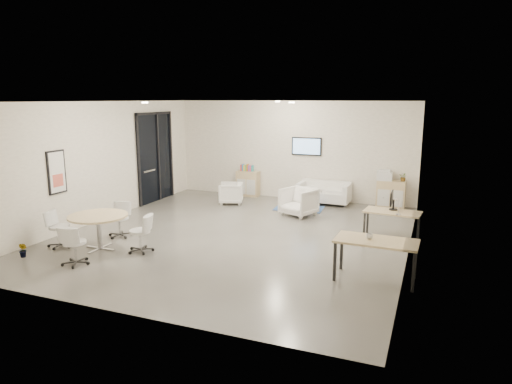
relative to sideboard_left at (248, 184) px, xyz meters
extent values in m
cube|color=#4F4E48|center=(1.47, -4.28, -0.82)|extent=(8.00, 9.00, 0.80)
cube|color=white|center=(1.47, -4.28, 3.18)|extent=(8.00, 9.00, 0.80)
cube|color=beige|center=(1.47, 0.62, 1.18)|extent=(8.00, 0.80, 3.20)
cube|color=beige|center=(1.47, -9.18, 1.18)|extent=(8.00, 0.80, 3.20)
cube|color=beige|center=(-2.93, -4.28, 1.18)|extent=(0.80, 9.00, 3.20)
cube|color=beige|center=(5.87, -4.28, 1.18)|extent=(0.80, 9.00, 3.20)
cube|color=black|center=(-2.49, -1.78, 1.00)|extent=(0.02, 1.90, 2.85)
cube|color=black|center=(-2.47, -1.78, 2.39)|extent=(0.06, 1.90, 0.08)
cube|color=black|center=(-2.47, -2.69, 1.00)|extent=(0.06, 0.08, 2.85)
cube|color=black|center=(-2.47, -0.87, 1.00)|extent=(0.06, 0.08, 2.85)
cube|color=black|center=(-2.47, -1.63, 1.00)|extent=(0.06, 0.07, 2.85)
cube|color=#B2B2B7|center=(-2.43, -2.23, 0.63)|extent=(0.04, 0.60, 0.05)
cube|color=black|center=(-2.50, -5.88, 1.13)|extent=(0.04, 0.54, 1.04)
cube|color=white|center=(-2.48, -5.88, 1.13)|extent=(0.01, 0.46, 0.96)
cube|color=#CF5848|center=(-2.48, -5.88, 0.93)|extent=(0.01, 0.32, 0.30)
cube|color=black|center=(1.97, 0.19, 1.33)|extent=(0.98, 0.05, 0.58)
cube|color=#93C3FF|center=(1.97, 0.16, 1.33)|extent=(0.90, 0.01, 0.50)
cylinder|color=#FFEAC6|center=(-0.33, -5.28, 2.76)|extent=(0.14, 0.14, 0.03)
cylinder|color=#FFEAC6|center=(2.67, -3.78, 2.76)|extent=(0.14, 0.14, 0.03)
cylinder|color=#FFEAC6|center=(1.47, -1.28, 2.76)|extent=(0.14, 0.14, 0.03)
cube|color=tan|center=(0.00, 0.00, 0.00)|extent=(0.76, 0.38, 0.85)
cube|color=silver|center=(-0.17, -0.19, -0.08)|extent=(0.32, 0.02, 0.51)
cube|color=silver|center=(0.17, -0.19, -0.08)|extent=(0.32, 0.02, 0.51)
cube|color=tan|center=(4.70, 0.00, 0.00)|extent=(0.84, 0.39, 0.84)
cube|color=silver|center=(4.51, -0.21, -0.09)|extent=(0.35, 0.02, 0.50)
cube|color=silver|center=(4.89, -0.21, -0.09)|extent=(0.35, 0.02, 0.50)
cube|color=red|center=(-0.24, 0.00, 0.54)|extent=(0.04, 0.14, 0.22)
cube|color=#337FCC|center=(-0.18, 0.00, 0.54)|extent=(0.04, 0.14, 0.22)
cube|color=gold|center=(-0.12, 0.00, 0.54)|extent=(0.04, 0.14, 0.22)
cube|color=#4CB24C|center=(-0.07, 0.00, 0.54)|extent=(0.04, 0.14, 0.22)
cube|color=#CC6619|center=(-0.01, 0.00, 0.54)|extent=(0.04, 0.14, 0.22)
cube|color=purple|center=(0.05, 0.00, 0.54)|extent=(0.04, 0.14, 0.22)
cube|color=#E54C7F|center=(0.10, 0.00, 0.54)|extent=(0.04, 0.14, 0.22)
cube|color=teal|center=(0.16, 0.00, 0.54)|extent=(0.04, 0.14, 0.22)
cube|color=white|center=(4.49, 0.00, 0.55)|extent=(0.47, 0.40, 0.26)
cube|color=white|center=(4.49, 0.00, 0.71)|extent=(0.36, 0.30, 0.06)
cube|color=silver|center=(2.69, -0.23, -0.17)|extent=(1.63, 0.85, 0.30)
cube|color=silver|center=(2.69, 0.08, 0.13)|extent=(1.61, 0.23, 0.30)
cube|color=silver|center=(1.96, -0.23, -0.02)|extent=(0.16, 0.80, 0.60)
cube|color=silver|center=(3.42, -0.23, -0.02)|extent=(0.16, 0.80, 0.60)
cube|color=#2F5490|center=(2.14, -1.12, -0.42)|extent=(1.49, 1.05, 0.01)
imported|color=silver|center=(-0.06, -1.28, -0.06)|extent=(0.86, 0.89, 0.73)
imported|color=silver|center=(2.36, -1.94, 0.01)|extent=(1.07, 1.04, 0.87)
cube|color=tan|center=(5.03, -3.25, 0.23)|extent=(1.35, 0.77, 0.04)
cube|color=black|center=(4.43, -3.53, -0.11)|extent=(0.05, 0.05, 0.63)
cube|color=black|center=(5.63, -3.53, -0.11)|extent=(0.05, 0.05, 0.63)
cube|color=black|center=(4.43, -2.98, -0.11)|extent=(0.05, 0.05, 0.63)
cube|color=black|center=(5.63, -2.98, -0.11)|extent=(0.05, 0.05, 0.63)
cube|color=tan|center=(4.99, -5.96, 0.32)|extent=(1.49, 0.78, 0.04)
cube|color=black|center=(4.31, -6.28, -0.06)|extent=(0.05, 0.05, 0.72)
cube|color=black|center=(5.67, -6.28, -0.06)|extent=(0.05, 0.05, 0.72)
cube|color=black|center=(4.31, -5.65, -0.06)|extent=(0.05, 0.05, 0.72)
cube|color=black|center=(5.67, -5.65, -0.06)|extent=(0.05, 0.05, 0.72)
cylinder|color=black|center=(5.03, -3.10, 0.26)|extent=(0.20, 0.20, 0.02)
cube|color=black|center=(5.03, -3.10, 0.38)|extent=(0.04, 0.03, 0.24)
cube|color=black|center=(4.98, -3.10, 0.53)|extent=(0.03, 0.50, 0.32)
cylinder|color=tan|center=(-0.89, -6.41, 0.33)|extent=(1.28, 1.28, 0.04)
cylinder|color=#B2B2B7|center=(-0.89, -6.41, -0.06)|extent=(0.10, 0.10, 0.73)
cube|color=#B2B2B7|center=(-0.89, -6.41, -0.41)|extent=(0.74, 0.06, 0.03)
cube|color=#B2B2B7|center=(-0.89, -6.41, -0.41)|extent=(0.06, 0.74, 0.03)
imported|color=#3F7F3F|center=(5.04, -0.03, 0.52)|extent=(0.33, 0.34, 0.21)
imported|color=#3F7F3F|center=(-2.01, -7.44, -0.35)|extent=(0.20, 0.33, 0.14)
imported|color=white|center=(4.86, -5.94, 0.40)|extent=(0.13, 0.11, 0.12)
camera|label=1|loc=(5.86, -14.10, 2.85)|focal=32.00mm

